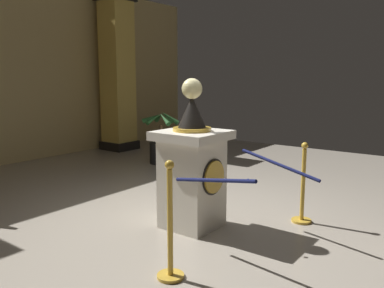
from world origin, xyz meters
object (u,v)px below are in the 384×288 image
stanchion_near (170,238)px  stanchion_far (303,195)px  potted_palm_right (161,146)px  pedestal_clock (192,169)px

stanchion_near → stanchion_far: bearing=-11.1°
stanchion_near → potted_palm_right: (3.52, 3.20, -0.01)m
pedestal_clock → potted_palm_right: size_ratio=1.57×
stanchion_far → potted_palm_right: size_ratio=0.89×
pedestal_clock → stanchion_far: size_ratio=1.76×
pedestal_clock → potted_palm_right: bearing=47.1°
pedestal_clock → potted_palm_right: (2.42, 2.61, -0.33)m
stanchion_near → stanchion_far: 2.05m
pedestal_clock → stanchion_far: bearing=-47.1°
potted_palm_right → stanchion_near: bearing=-137.8°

